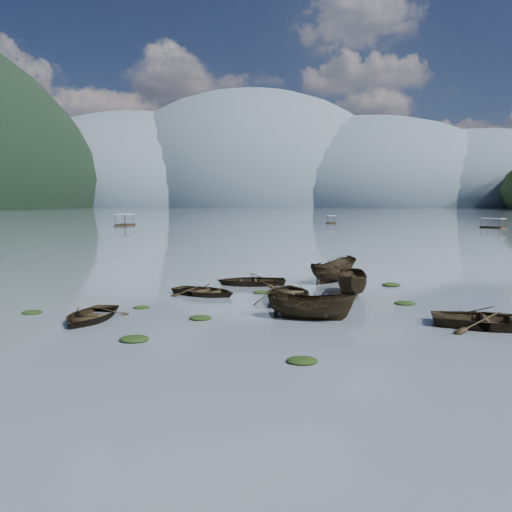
# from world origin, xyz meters

# --- Properties ---
(ground_plane) EXTENTS (2400.00, 2400.00, 0.00)m
(ground_plane) POSITION_xyz_m (0.00, 0.00, 0.00)
(ground_plane) COLOR slate
(haze_mtn_a) EXTENTS (520.00, 520.00, 280.00)m
(haze_mtn_a) POSITION_xyz_m (-260.00, 900.00, 0.00)
(haze_mtn_a) COLOR #475666
(haze_mtn_a) RESTS_ON ground
(haze_mtn_b) EXTENTS (520.00, 520.00, 340.00)m
(haze_mtn_b) POSITION_xyz_m (-60.00, 900.00, 0.00)
(haze_mtn_b) COLOR #475666
(haze_mtn_b) RESTS_ON ground
(haze_mtn_c) EXTENTS (520.00, 520.00, 260.00)m
(haze_mtn_c) POSITION_xyz_m (140.00, 900.00, 0.00)
(haze_mtn_c) COLOR #475666
(haze_mtn_c) RESTS_ON ground
(haze_mtn_d) EXTENTS (520.00, 520.00, 220.00)m
(haze_mtn_d) POSITION_xyz_m (320.00, 900.00, 0.00)
(haze_mtn_d) COLOR #475666
(haze_mtn_d) RESTS_ON ground
(rowboat_0) EXTENTS (3.01, 4.02, 0.80)m
(rowboat_0) POSITION_xyz_m (-6.86, 3.48, 0.00)
(rowboat_0) COLOR black
(rowboat_0) RESTS_ON ground
(rowboat_2) EXTENTS (4.13, 2.12, 1.52)m
(rowboat_2) POSITION_xyz_m (2.94, 4.20, 0.00)
(rowboat_2) COLOR black
(rowboat_2) RESTS_ON ground
(rowboat_3) EXTENTS (3.77, 5.11, 1.02)m
(rowboat_3) POSITION_xyz_m (1.93, 8.64, 0.00)
(rowboat_3) COLOR black
(rowboat_3) RESTS_ON ground
(rowboat_4) EXTENTS (5.52, 4.48, 1.01)m
(rowboat_4) POSITION_xyz_m (10.38, 3.14, 0.00)
(rowboat_4) COLOR black
(rowboat_4) RESTS_ON ground
(rowboat_5) EXTENTS (2.33, 4.56, 1.68)m
(rowboat_5) POSITION_xyz_m (5.53, 10.01, 0.00)
(rowboat_5) COLOR black
(rowboat_5) RESTS_ON ground
(rowboat_6) EXTENTS (4.74, 4.24, 0.81)m
(rowboat_6) POSITION_xyz_m (-2.81, 9.84, 0.00)
(rowboat_6) COLOR black
(rowboat_6) RESTS_ON ground
(rowboat_7) EXTENTS (4.59, 3.47, 0.89)m
(rowboat_7) POSITION_xyz_m (-0.40, 13.59, 0.00)
(rowboat_7) COLOR black
(rowboat_7) RESTS_ON ground
(rowboat_8) EXTENTS (4.20, 4.69, 1.78)m
(rowboat_8) POSITION_xyz_m (4.94, 15.13, 0.00)
(rowboat_8) COLOR black
(rowboat_8) RESTS_ON ground
(weed_clump_0) EXTENTS (1.12, 0.92, 0.24)m
(weed_clump_0) POSITION_xyz_m (-3.90, 0.30, 0.00)
(weed_clump_0) COLOR black
(weed_clump_0) RESTS_ON ground
(weed_clump_1) EXTENTS (1.02, 0.81, 0.22)m
(weed_clump_1) POSITION_xyz_m (-2.01, 3.93, 0.00)
(weed_clump_1) COLOR black
(weed_clump_1) RESTS_ON ground
(weed_clump_2) EXTENTS (1.04, 0.83, 0.23)m
(weed_clump_2) POSITION_xyz_m (2.32, -1.90, 0.00)
(weed_clump_2) COLOR black
(weed_clump_2) RESTS_ON ground
(weed_clump_3) EXTENTS (0.90, 0.76, 0.20)m
(weed_clump_3) POSITION_xyz_m (0.36, 10.63, 0.00)
(weed_clump_3) COLOR black
(weed_clump_3) RESTS_ON ground
(weed_clump_4) EXTENTS (1.06, 0.84, 0.22)m
(weed_clump_4) POSITION_xyz_m (7.88, 7.84, 0.00)
(weed_clump_4) COLOR black
(weed_clump_4) RESTS_ON ground
(weed_clump_5) EXTENTS (0.95, 0.76, 0.20)m
(weed_clump_5) POSITION_xyz_m (-10.10, 4.65, 0.00)
(weed_clump_5) COLOR black
(weed_clump_5) RESTS_ON ground
(weed_clump_6) EXTENTS (0.82, 0.68, 0.17)m
(weed_clump_6) POSITION_xyz_m (-5.32, 6.11, 0.00)
(weed_clump_6) COLOR black
(weed_clump_6) RESTS_ON ground
(weed_clump_7) EXTENTS (1.15, 0.92, 0.25)m
(weed_clump_7) POSITION_xyz_m (8.39, 13.63, 0.00)
(weed_clump_7) COLOR black
(weed_clump_7) RESTS_ON ground
(pontoon_left) EXTENTS (3.05, 6.95, 2.64)m
(pontoon_left) POSITION_xyz_m (-36.13, 98.27, 0.00)
(pontoon_left) COLOR black
(pontoon_left) RESTS_ON ground
(pontoon_centre) EXTENTS (2.29, 5.29, 2.01)m
(pontoon_centre) POSITION_xyz_m (13.72, 114.09, 0.00)
(pontoon_centre) COLOR black
(pontoon_centre) RESTS_ON ground
(pontoon_right) EXTENTS (4.49, 5.51, 1.97)m
(pontoon_right) POSITION_xyz_m (46.26, 91.99, 0.00)
(pontoon_right) COLOR black
(pontoon_right) RESTS_ON ground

